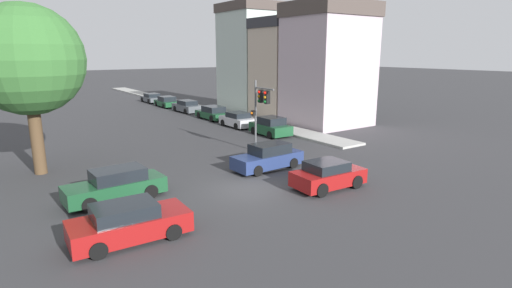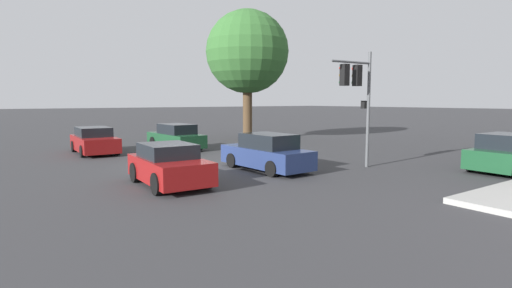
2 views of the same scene
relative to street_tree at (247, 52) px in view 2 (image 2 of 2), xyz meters
name	(u,v)px [view 2 (image 2 of 2)]	position (x,y,z in m)	size (l,w,h in m)	color
ground_plane	(186,166)	(8.56, -9.28, -6.56)	(300.00, 300.00, 0.00)	#333335
street_tree	(247,52)	(0.00, 0.00, 0.00)	(6.19, 6.19, 9.70)	#4C3823
traffic_signal	(357,87)	(13.48, -3.49, -3.01)	(0.53, 2.44, 5.09)	#515456
crossing_car_0	(94,141)	(1.57, -11.57, -5.86)	(4.48, 2.11, 1.48)	maroon
crossing_car_1	(266,153)	(11.59, -6.95, -5.83)	(4.52, 1.95, 1.58)	navy
crossing_car_2	(169,165)	(12.05, -11.60, -5.86)	(3.97, 2.11, 1.47)	maroon
crossing_car_3	(176,137)	(2.41, -6.98, -5.83)	(4.72, 2.01, 1.55)	#194728
parked_car_0	(508,154)	(17.81, 1.03, -5.82)	(2.10, 3.93, 1.60)	#194728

